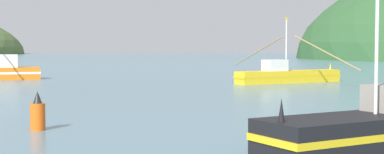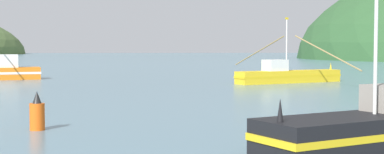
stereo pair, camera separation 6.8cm
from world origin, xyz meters
name	(u,v)px [view 1 (the left image)]	position (x,y,z in m)	size (l,w,h in m)	color
fishing_boat_yellow	(287,75)	(8.26, 41.89, 0.73)	(10.91, 16.52, 6.15)	gold
fishing_boat_black	(380,128)	(4.18, 7.51, 0.72)	(8.98, 6.23, 7.69)	black
channel_buoy	(38,114)	(-8.15, 12.41, 0.66)	(0.61, 0.61, 1.60)	#E55914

